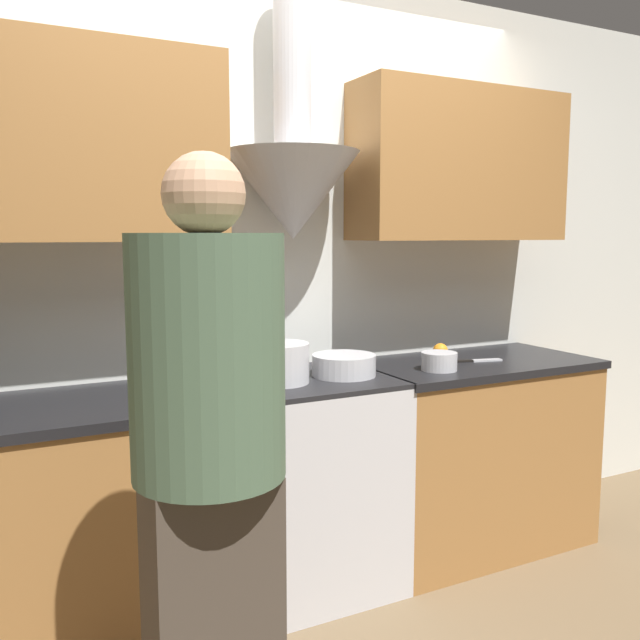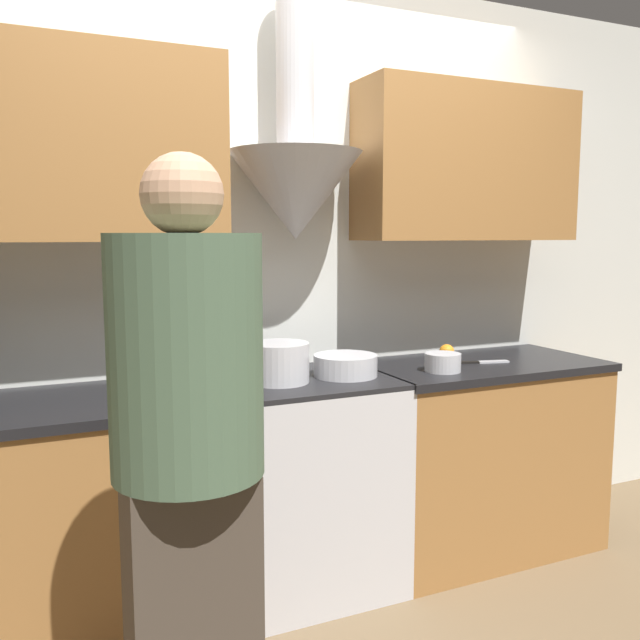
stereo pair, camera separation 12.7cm
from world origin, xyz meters
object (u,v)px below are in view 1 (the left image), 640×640
stove_range (309,481)px  orange_fruit (440,351)px  saucepan (439,361)px  stock_pot (279,363)px  mixing_bowl (344,365)px  person_foreground_left (210,473)px

stove_range → orange_fruit: 0.90m
orange_fruit → saucepan: (-0.18, -0.23, 0.00)m
stove_range → stock_pot: (-0.15, -0.03, 0.52)m
mixing_bowl → person_foreground_left: (-0.88, -0.92, -0.02)m
orange_fruit → person_foreground_left: 1.82m
mixing_bowl → person_foreground_left: size_ratio=0.16×
orange_fruit → saucepan: bearing=-128.3°
mixing_bowl → stock_pot: bearing=179.9°
stock_pot → person_foreground_left: 1.09m
stove_range → orange_fruit: size_ratio=12.43×
mixing_bowl → person_foreground_left: 1.27m
stove_range → saucepan: size_ratio=5.76×
stock_pot → person_foreground_left: (-0.58, -0.92, -0.06)m
saucepan → mixing_bowl: bearing=168.1°
orange_fruit → person_foreground_left: size_ratio=0.04×
stock_pot → mixing_bowl: stock_pot is taller
stove_range → person_foreground_left: bearing=-127.6°
stock_pot → person_foreground_left: person_foreground_left is taller
stove_range → stock_pot: stock_pot is taller
stove_range → stock_pot: size_ratio=3.70×
orange_fruit → mixing_bowl: bearing=-167.0°
stove_range → person_foreground_left: person_foreground_left is taller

